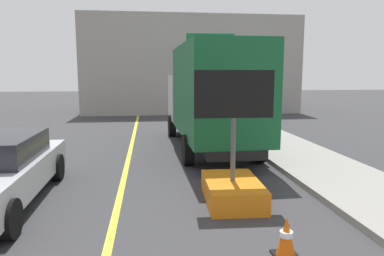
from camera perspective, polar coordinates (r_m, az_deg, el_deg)
name	(u,v)px	position (r m, az deg, el deg)	size (l,w,h in m)	color
lane_center_stripe	(108,249)	(5.83, -13.30, -18.27)	(0.14, 36.00, 0.01)	yellow
arrow_board_trailer	(233,179)	(7.48, 6.48, -8.09)	(1.60, 1.84, 2.70)	orange
box_truck	(210,96)	(12.39, 2.95, 5.17)	(2.57, 7.90, 3.54)	black
highway_guide_sign	(222,60)	(19.77, 4.73, 10.81)	(2.79, 0.27, 5.00)	gray
far_building_block	(189,66)	(26.34, -0.50, 9.86)	(14.61, 6.09, 6.49)	gray
traffic_cone_mid_lane	(286,237)	(5.53, 14.78, -16.48)	(0.36, 0.36, 0.60)	black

